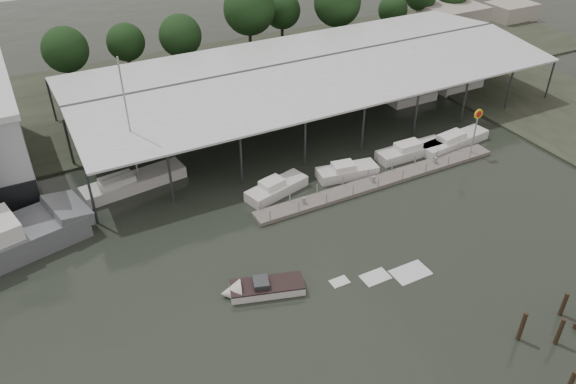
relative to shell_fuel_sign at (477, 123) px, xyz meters
name	(u,v)px	position (x,y,z in m)	size (l,w,h in m)	color
ground	(299,293)	(-27.00, -9.99, -3.93)	(200.00, 200.00, 0.00)	black
land_strip_far	(148,95)	(-27.00, 32.01, -3.83)	(140.00, 30.00, 0.30)	#3A4030
covered_boat_shed	(311,64)	(-10.00, 18.01, 2.20)	(58.24, 24.00, 6.96)	white
floating_dock	(381,181)	(-12.00, 0.01, -3.72)	(28.00, 2.00, 1.40)	slate
shell_fuel_sign	(477,123)	(0.00, 0.00, 0.00)	(1.10, 0.18, 5.55)	#95989A
distant_commercial_buildings	(471,15)	(32.03, 34.70, -2.08)	(22.00, 8.00, 4.00)	#9B9588
white_sailboat	(132,182)	(-34.55, 10.86, -3.27)	(10.59, 3.91, 13.73)	silver
speedboat_underway	(260,289)	(-29.65, -8.53, -3.53)	(17.07, 6.81, 2.00)	silver
moored_cruiser_0	(276,188)	(-22.28, 3.28, -3.31)	(6.92, 3.82, 1.70)	silver
moored_cruiser_1	(347,171)	(-14.43, 2.70, -3.31)	(6.57, 3.15, 1.70)	silver
moored_cruiser_2	(411,150)	(-5.86, 3.09, -3.31)	(8.18, 2.29, 1.70)	silver
moored_cruiser_3	(453,141)	(-0.29, 2.48, -3.31)	(9.40, 3.26, 1.70)	silver
horizon_tree_line	(280,14)	(-4.21, 37.62, 2.37)	(70.88, 11.45, 11.34)	black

